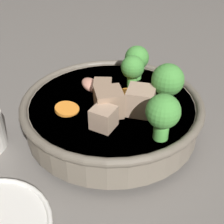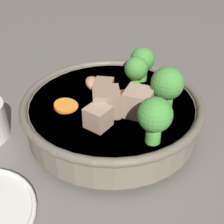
{
  "view_description": "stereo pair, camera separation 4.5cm",
  "coord_description": "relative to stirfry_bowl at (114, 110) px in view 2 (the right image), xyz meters",
  "views": [
    {
      "loc": [
        -0.28,
        0.25,
        0.3
      ],
      "look_at": [
        0.0,
        0.0,
        0.04
      ],
      "focal_mm": 50.0,
      "sensor_mm": 36.0,
      "label": 1
    },
    {
      "loc": [
        -0.3,
        0.22,
        0.3
      ],
      "look_at": [
        0.0,
        0.0,
        0.04
      ],
      "focal_mm": 50.0,
      "sensor_mm": 36.0,
      "label": 2
    }
  ],
  "objects": [
    {
      "name": "stirfry_bowl",
      "position": [
        0.0,
        0.0,
        0.0
      ],
      "size": [
        0.26,
        0.26,
        0.12
      ],
      "color": "slate",
      "rests_on": "ground_plane"
    },
    {
      "name": "ground_plane",
      "position": [
        0.0,
        0.0,
        -0.04
      ],
      "size": [
        3.0,
        3.0,
        0.0
      ],
      "primitive_type": "plane",
      "color": "slate"
    }
  ]
}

